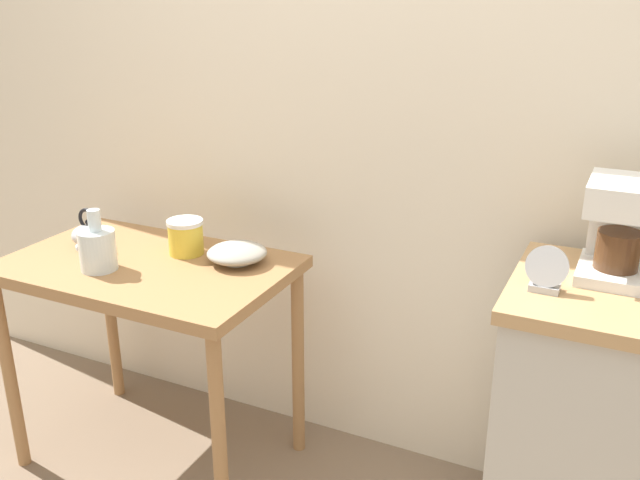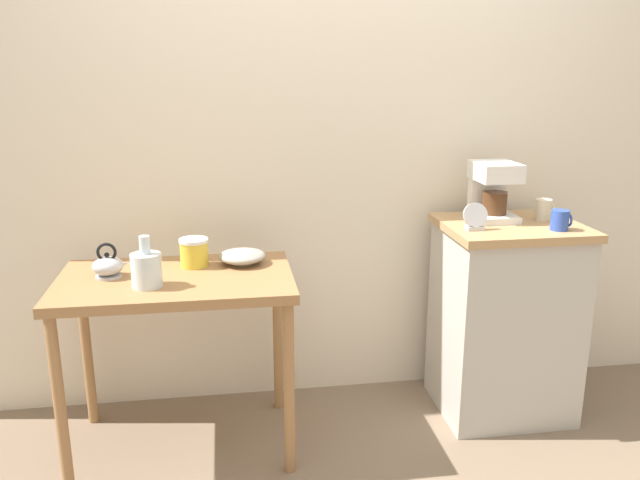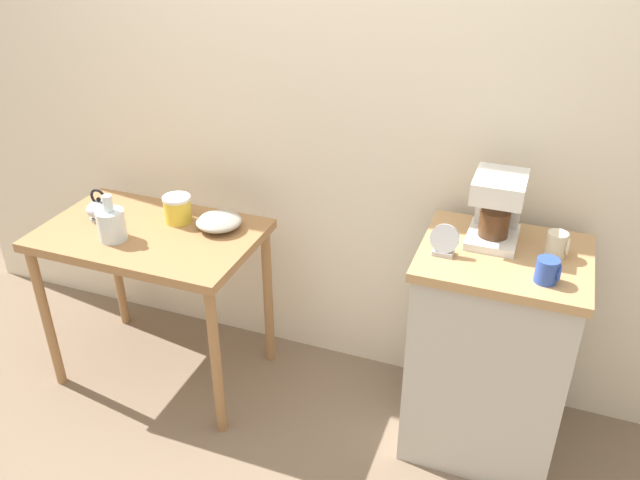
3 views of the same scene
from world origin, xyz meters
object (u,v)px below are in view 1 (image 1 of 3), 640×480
coffee_maker (622,224)px  table_clock (546,271)px  glass_carafe_vase (98,248)px  bowl_stoneware (237,253)px  teakettle (90,235)px  canister_enamel (186,237)px

coffee_maker → table_clock: coffee_maker is taller
glass_carafe_vase → coffee_maker: coffee_maker is taller
bowl_stoneware → teakettle: size_ratio=1.33×
canister_enamel → coffee_maker: coffee_maker is taller
glass_carafe_vase → table_clock: table_clock is taller
glass_carafe_vase → coffee_maker: bearing=11.4°
canister_enamel → coffee_maker: 1.35m
canister_enamel → glass_carafe_vase: bearing=-125.8°
canister_enamel → table_clock: size_ratio=1.04×
canister_enamel → coffee_maker: size_ratio=0.47×
teakettle → coffee_maker: (1.66, 0.16, 0.24)m
bowl_stoneware → glass_carafe_vase: size_ratio=0.98×
bowl_stoneware → coffee_maker: coffee_maker is taller
teakettle → glass_carafe_vase: (0.16, -0.14, 0.02)m
bowl_stoneware → coffee_maker: (1.13, 0.06, 0.25)m
teakettle → glass_carafe_vase: glass_carafe_vase is taller
teakettle → glass_carafe_vase: 0.22m
bowl_stoneware → table_clock: (0.98, -0.12, 0.16)m
bowl_stoneware → glass_carafe_vase: glass_carafe_vase is taller
bowl_stoneware → glass_carafe_vase: (-0.37, -0.24, 0.04)m
glass_carafe_vase → table_clock: bearing=5.0°
coffee_maker → teakettle: bearing=-174.4°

